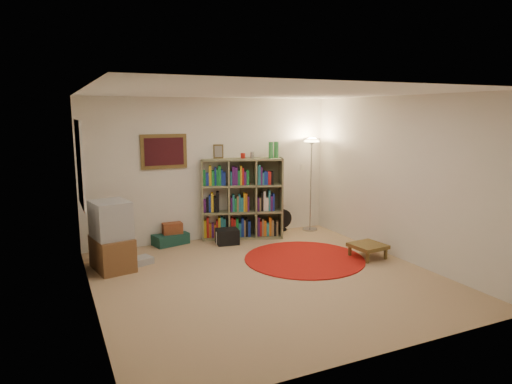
# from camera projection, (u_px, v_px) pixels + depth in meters

# --- Properties ---
(room) EXTENTS (4.54, 4.54, 2.54)m
(room) POSITION_uv_depth(u_px,v_px,m) (263.00, 187.00, 6.07)
(room) COLOR #A0805E
(room) RESTS_ON ground
(bookshelf) EXTENTS (1.50, 0.86, 1.73)m
(bookshelf) POSITION_uv_depth(u_px,v_px,m) (241.00, 200.00, 8.21)
(bookshelf) COLOR #6D6B48
(bookshelf) RESTS_ON ground
(floor_lamp) EXTENTS (0.39, 0.39, 1.77)m
(floor_lamp) POSITION_uv_depth(u_px,v_px,m) (311.00, 154.00, 8.58)
(floor_lamp) COLOR #B2B0B5
(floor_lamp) RESTS_ON ground
(floor_fan) EXTENTS (0.37, 0.22, 0.42)m
(floor_fan) POSITION_uv_depth(u_px,v_px,m) (282.00, 220.00, 8.75)
(floor_fan) COLOR black
(floor_fan) RESTS_ON ground
(tv_stand) EXTENTS (0.60, 0.77, 1.01)m
(tv_stand) POSITION_uv_depth(u_px,v_px,m) (112.00, 237.00, 6.55)
(tv_stand) COLOR brown
(tv_stand) RESTS_ON ground
(dvd_box) EXTENTS (0.37, 0.34, 0.10)m
(dvd_box) POSITION_uv_depth(u_px,v_px,m) (141.00, 261.00, 6.85)
(dvd_box) COLOR #9C9CA0
(dvd_box) RESTS_ON ground
(suitcase) EXTENTS (0.66, 0.51, 0.19)m
(suitcase) POSITION_uv_depth(u_px,v_px,m) (170.00, 239.00, 7.88)
(suitcase) COLOR #153931
(suitcase) RESTS_ON ground
(wicker_basket) EXTENTS (0.33, 0.24, 0.19)m
(wicker_basket) POSITION_uv_depth(u_px,v_px,m) (172.00, 228.00, 7.86)
(wicker_basket) COLOR brown
(wicker_basket) RESTS_ON suitcase
(duffel_bag) EXTENTS (0.41, 0.36, 0.26)m
(duffel_bag) POSITION_uv_depth(u_px,v_px,m) (227.00, 236.00, 7.88)
(duffel_bag) COLOR black
(duffel_bag) RESTS_ON ground
(paper_towel) EXTENTS (0.14, 0.14, 0.22)m
(paper_towel) POSITION_uv_depth(u_px,v_px,m) (219.00, 238.00, 7.86)
(paper_towel) COLOR silver
(paper_towel) RESTS_ON ground
(red_rug) EXTENTS (1.86, 1.86, 0.02)m
(red_rug) POSITION_uv_depth(u_px,v_px,m) (304.00, 259.00, 7.07)
(red_rug) COLOR maroon
(red_rug) RESTS_ON ground
(side_table) EXTENTS (0.53, 0.53, 0.22)m
(side_table) POSITION_uv_depth(u_px,v_px,m) (368.00, 246.00, 7.11)
(side_table) COLOR #503C1C
(side_table) RESTS_ON ground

